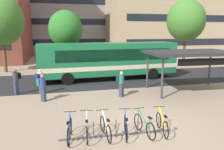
# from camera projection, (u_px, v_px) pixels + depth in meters

# --- Properties ---
(ground) EXTENTS (200.00, 200.00, 0.00)m
(ground) POSITION_uv_depth(u_px,v_px,m) (139.00, 126.00, 10.06)
(ground) COLOR gray
(bus_lane_asphalt) EXTENTS (80.00, 7.20, 0.01)m
(bus_lane_asphalt) POSITION_uv_depth(u_px,v_px,m) (99.00, 79.00, 19.66)
(bus_lane_asphalt) COLOR #232326
(bus_lane_asphalt) RESTS_ON ground
(city_bus) EXTENTS (12.13, 3.12, 3.20)m
(city_bus) POSITION_uv_depth(u_px,v_px,m) (108.00, 59.00, 19.50)
(city_bus) COLOR #196B3D
(city_bus) RESTS_ON ground
(bike_rack) EXTENTS (4.62, 0.26, 0.70)m
(bike_rack) POSITION_uv_depth(u_px,v_px,m) (116.00, 134.00, 9.09)
(bike_rack) COLOR #47474C
(bike_rack) RESTS_ON ground
(parked_bicycle_blue_0) EXTENTS (0.52, 1.71, 0.99)m
(parked_bicycle_blue_0) POSITION_uv_depth(u_px,v_px,m) (69.00, 130.00, 8.72)
(parked_bicycle_blue_0) COLOR black
(parked_bicycle_blue_0) RESTS_ON ground
(parked_bicycle_white_1) EXTENTS (0.52, 1.72, 0.99)m
(parked_bicycle_white_1) POSITION_uv_depth(u_px,v_px,m) (87.00, 129.00, 8.86)
(parked_bicycle_white_1) COLOR black
(parked_bicycle_white_1) RESTS_ON ground
(parked_bicycle_white_2) EXTENTS (0.52, 1.72, 0.99)m
(parked_bicycle_white_2) POSITION_uv_depth(u_px,v_px,m) (106.00, 128.00, 8.94)
(parked_bicycle_white_2) COLOR black
(parked_bicycle_white_2) RESTS_ON ground
(parked_bicycle_blue_3) EXTENTS (0.60, 1.69, 0.99)m
(parked_bicycle_blue_3) POSITION_uv_depth(u_px,v_px,m) (126.00, 127.00, 9.05)
(parked_bicycle_blue_3) COLOR black
(parked_bicycle_blue_3) RESTS_ON ground
(parked_bicycle_green_4) EXTENTS (0.52, 1.71, 0.99)m
(parked_bicycle_green_4) POSITION_uv_depth(u_px,v_px,m) (144.00, 126.00, 9.16)
(parked_bicycle_green_4) COLOR black
(parked_bicycle_green_4) RESTS_ON ground
(parked_bicycle_yellow_5) EXTENTS (0.52, 1.71, 0.99)m
(parked_bicycle_yellow_5) POSITION_uv_depth(u_px,v_px,m) (162.00, 124.00, 9.32)
(parked_bicycle_yellow_5) COLOR black
(parked_bicycle_yellow_5) RESTS_ON ground
(transit_shelter) EXTENTS (6.12, 3.88, 2.86)m
(transit_shelter) POSITION_uv_depth(u_px,v_px,m) (190.00, 54.00, 15.33)
(transit_shelter) COLOR #38383D
(transit_shelter) RESTS_ON ground
(commuter_navy_pack_0) EXTENTS (0.59, 0.59, 1.72)m
(commuter_navy_pack_0) POSITION_uv_depth(u_px,v_px,m) (40.00, 80.00, 14.97)
(commuter_navy_pack_0) COLOR #47382D
(commuter_navy_pack_0) RESTS_ON ground
(commuter_navy_pack_1) EXTENTS (0.53, 0.61, 1.68)m
(commuter_navy_pack_1) POSITION_uv_depth(u_px,v_px,m) (121.00, 82.00, 14.35)
(commuter_navy_pack_1) COLOR #2D3851
(commuter_navy_pack_1) RESTS_ON ground
(commuter_black_pack_2) EXTENTS (0.59, 0.58, 1.75)m
(commuter_black_pack_2) POSITION_uv_depth(u_px,v_px,m) (16.00, 80.00, 14.84)
(commuter_black_pack_2) COLOR #2D3851
(commuter_black_pack_2) RESTS_ON ground
(commuter_teal_pack_3) EXTENTS (0.60, 0.55, 1.66)m
(commuter_teal_pack_3) POSITION_uv_depth(u_px,v_px,m) (42.00, 86.00, 13.39)
(commuter_teal_pack_3) COLOR #2D3851
(commuter_teal_pack_3) RESTS_ON ground
(street_tree_0) EXTENTS (4.36, 4.36, 7.79)m
(street_tree_0) POSITION_uv_depth(u_px,v_px,m) (1.00, 20.00, 22.20)
(street_tree_0) COLOR brown
(street_tree_0) RESTS_ON ground
(street_tree_1) EXTENTS (3.37, 3.37, 6.28)m
(street_tree_1) POSITION_uv_depth(u_px,v_px,m) (66.00, 29.00, 22.21)
(street_tree_1) COLOR brown
(street_tree_1) RESTS_ON ground
(street_tree_2) EXTENTS (4.51, 4.51, 7.91)m
(street_tree_2) POSITION_uv_depth(u_px,v_px,m) (186.00, 21.00, 26.40)
(street_tree_2) COLOR brown
(street_tree_2) RESTS_ON ground
(building_centre_block) EXTENTS (19.63, 13.59, 11.05)m
(building_centre_block) POSITION_uv_depth(u_px,v_px,m) (71.00, 25.00, 47.23)
(building_centre_block) COLOR gray
(building_centre_block) RESTS_ON ground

